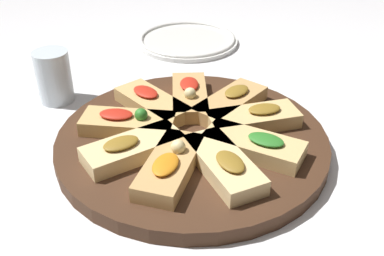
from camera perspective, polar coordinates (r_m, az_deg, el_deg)
ground_plane at (r=0.73m, az=-0.00°, el=-2.41°), size 3.00×3.00×0.00m
serving_board at (r=0.73m, az=-0.00°, el=-1.63°), size 0.43×0.43×0.02m
focaccia_slice_0 at (r=0.78m, az=4.91°, el=3.24°), size 0.16×0.12×0.03m
focaccia_slice_1 at (r=0.80m, az=-0.31°, el=4.10°), size 0.16×0.10×0.04m
focaccia_slice_2 at (r=0.78m, az=-5.10°, el=3.16°), size 0.13×0.16×0.03m
focaccia_slice_3 at (r=0.73m, az=-8.14°, el=0.67°), size 0.08×0.15×0.04m
focaccia_slice_4 at (r=0.67m, az=-7.56°, el=-2.55°), size 0.15×0.15×0.03m
focaccia_slice_5 at (r=0.63m, az=-2.77°, el=-4.73°), size 0.15×0.07×0.04m
focaccia_slice_6 at (r=0.63m, az=4.03°, el=-4.53°), size 0.15×0.14×0.03m
focaccia_slice_7 at (r=0.68m, az=7.88°, el=-2.16°), size 0.09×0.16×0.03m
focaccia_slice_8 at (r=0.74m, az=7.85°, el=1.21°), size 0.13×0.16×0.03m
plate_right at (r=1.13m, az=-0.58°, el=11.10°), size 0.25×0.25×0.02m
water_glass at (r=0.88m, az=-17.13°, el=6.26°), size 0.07×0.07×0.10m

